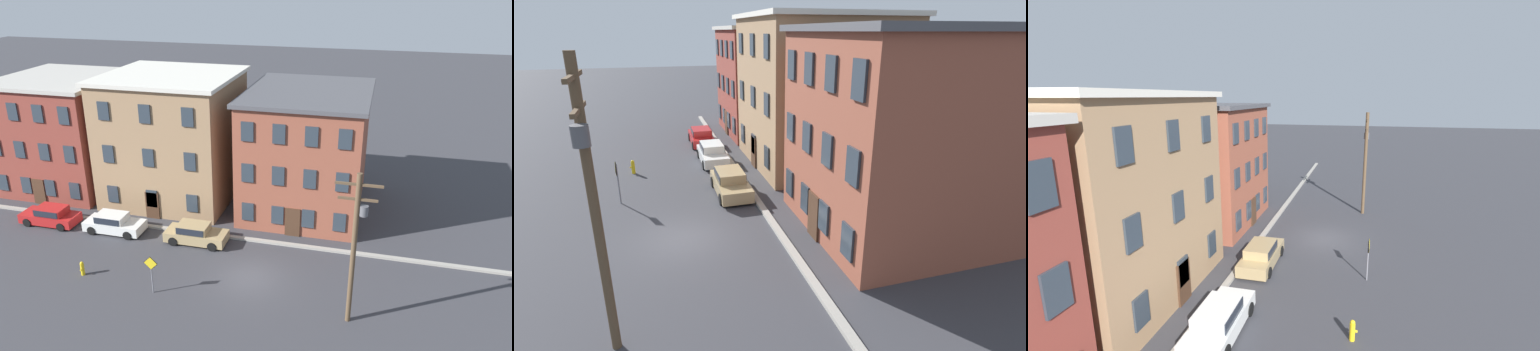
# 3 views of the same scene
# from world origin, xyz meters

# --- Properties ---
(ground_plane) EXTENTS (200.00, 200.00, 0.00)m
(ground_plane) POSITION_xyz_m (0.00, 0.00, 0.00)
(ground_plane) COLOR #38383D
(kerb_strip) EXTENTS (56.00, 0.36, 0.16)m
(kerb_strip) POSITION_xyz_m (0.00, 4.50, 0.08)
(kerb_strip) COLOR #9E998E
(kerb_strip) RESTS_ON ground_plane
(apartment_corner) EXTENTS (9.57, 10.25, 9.68)m
(apartment_corner) POSITION_xyz_m (-19.60, 10.87, 4.86)
(apartment_corner) COLOR brown
(apartment_corner) RESTS_ON ground_plane
(apartment_midblock) EXTENTS (10.46, 10.15, 10.41)m
(apartment_midblock) POSITION_xyz_m (-9.43, 10.82, 5.22)
(apartment_midblock) COLOR #9E7A56
(apartment_midblock) RESTS_ON ground_plane
(apartment_far) EXTENTS (9.45, 11.76, 9.56)m
(apartment_far) POSITION_xyz_m (1.63, 11.62, 4.79)
(apartment_far) COLOR brown
(apartment_far) RESTS_ON ground_plane
(car_red) EXTENTS (4.40, 1.92, 1.43)m
(car_red) POSITION_xyz_m (-16.56, 3.13, 0.75)
(car_red) COLOR #B21E1E
(car_red) RESTS_ON ground_plane
(car_white) EXTENTS (4.40, 1.92, 1.43)m
(car_white) POSITION_xyz_m (-11.29, 3.24, 0.75)
(car_white) COLOR silver
(car_white) RESTS_ON ground_plane
(car_tan) EXTENTS (4.40, 1.92, 1.43)m
(car_tan) POSITION_xyz_m (-4.87, 3.30, 0.75)
(car_tan) COLOR tan
(car_tan) RESTS_ON ground_plane
(caution_sign) EXTENTS (0.90, 0.08, 2.53)m
(caution_sign) POSITION_xyz_m (-5.18, -3.02, 1.67)
(caution_sign) COLOR slate
(caution_sign) RESTS_ON ground_plane
(utility_pole) EXTENTS (2.40, 0.44, 8.85)m
(utility_pole) POSITION_xyz_m (6.46, -2.63, 4.98)
(utility_pole) COLOR brown
(utility_pole) RESTS_ON ground_plane
(fire_hydrant) EXTENTS (0.24, 0.34, 0.96)m
(fire_hydrant) POSITION_xyz_m (-10.35, -2.41, 0.48)
(fire_hydrant) COLOR yellow
(fire_hydrant) RESTS_ON ground_plane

